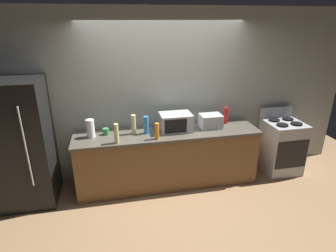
{
  "coord_description": "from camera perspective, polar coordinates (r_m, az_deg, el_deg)",
  "views": [
    {
      "loc": [
        -0.81,
        -3.41,
        2.53
      ],
      "look_at": [
        0.0,
        0.4,
        1.0
      ],
      "focal_mm": 29.59,
      "sensor_mm": 36.0,
      "label": 1
    }
  ],
  "objects": [
    {
      "name": "mug_green",
      "position": [
        4.22,
        -12.68,
        -1.1
      ],
      "size": [
        0.09,
        0.09,
        0.1
      ],
      "primitive_type": "cylinder",
      "color": "#2D8C47",
      "rests_on": "counter_run"
    },
    {
      "name": "bottle_hot_sauce",
      "position": [
        4.63,
        11.79,
        2.13
      ],
      "size": [
        0.07,
        0.07,
        0.27
      ],
      "primitive_type": "cylinder",
      "color": "red",
      "rests_on": "counter_run"
    },
    {
      "name": "refrigerator",
      "position": [
        4.33,
        -27.64,
        -3.29
      ],
      "size": [
        0.72,
        0.73,
        1.8
      ],
      "color": "black",
      "rests_on": "ground_plane"
    },
    {
      "name": "ground_plane",
      "position": [
        4.33,
        1.14,
        -14.37
      ],
      "size": [
        8.0,
        8.0,
        0.0
      ],
      "primitive_type": "plane",
      "color": "#93704C"
    },
    {
      "name": "counter_run",
      "position": [
        4.42,
        0.0,
        -6.63
      ],
      "size": [
        2.84,
        0.64,
        0.9
      ],
      "color": "brown",
      "rests_on": "ground_plane"
    },
    {
      "name": "bottle_dish_soap",
      "position": [
        3.95,
        -2.29,
        -1.06
      ],
      "size": [
        0.06,
        0.06,
        0.24
      ],
      "primitive_type": "cylinder",
      "color": "orange",
      "rests_on": "counter_run"
    },
    {
      "name": "stove_range",
      "position": [
        5.17,
        22.29,
        -3.88
      ],
      "size": [
        0.6,
        0.61,
        1.08
      ],
      "color": "#B7BABF",
      "rests_on": "ground_plane"
    },
    {
      "name": "back_wall",
      "position": [
        4.46,
        -1.1,
        6.08
      ],
      "size": [
        6.4,
        0.1,
        2.7
      ],
      "primitive_type": "cube",
      "color": "#9EA399",
      "rests_on": "ground_plane"
    },
    {
      "name": "bottle_vinegar",
      "position": [
        3.88,
        -10.59,
        -1.54
      ],
      "size": [
        0.06,
        0.06,
        0.28
      ],
      "primitive_type": "cylinder",
      "color": "beige",
      "rests_on": "counter_run"
    },
    {
      "name": "microwave",
      "position": [
        4.25,
        1.58,
        0.8
      ],
      "size": [
        0.48,
        0.35,
        0.27
      ],
      "color": "#B7BABF",
      "rests_on": "counter_run"
    },
    {
      "name": "paper_towel_roll",
      "position": [
        4.16,
        -15.67,
        -0.49
      ],
      "size": [
        0.12,
        0.12,
        0.27
      ],
      "primitive_type": "cylinder",
      "color": "white",
      "rests_on": "counter_run"
    },
    {
      "name": "bottle_hand_soap",
      "position": [
        4.15,
        -7.09,
        0.32
      ],
      "size": [
        0.07,
        0.07,
        0.3
      ],
      "primitive_type": "cylinder",
      "color": "beige",
      "rests_on": "counter_run"
    },
    {
      "name": "bottle_spray_cleaner",
      "position": [
        4.14,
        -4.52,
        0.19
      ],
      "size": [
        0.07,
        0.07,
        0.27
      ],
      "primitive_type": "cylinder",
      "color": "#338CE5",
      "rests_on": "counter_run"
    },
    {
      "name": "toaster_oven",
      "position": [
        4.43,
        8.77,
        1.03
      ],
      "size": [
        0.34,
        0.26,
        0.21
      ],
      "primitive_type": "cube",
      "color": "#B7BABF",
      "rests_on": "counter_run"
    }
  ]
}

